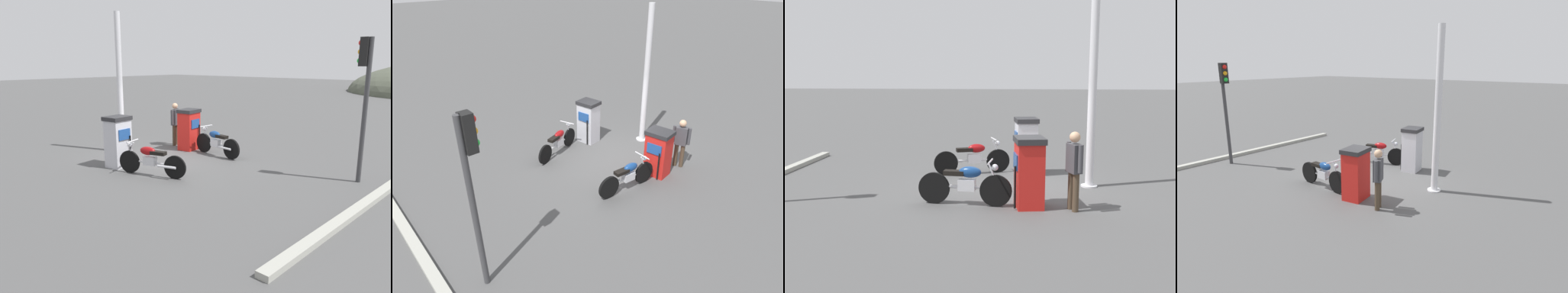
% 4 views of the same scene
% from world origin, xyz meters
% --- Properties ---
extents(ground_plane, '(120.00, 120.00, 0.00)m').
position_xyz_m(ground_plane, '(0.00, 0.00, 0.00)').
color(ground_plane, '#4C4C4C').
extents(fuel_pump_near, '(0.69, 0.80, 1.55)m').
position_xyz_m(fuel_pump_near, '(-0.44, -1.57, 0.79)').
color(fuel_pump_near, silver).
rests_on(fuel_pump_near, ground).
extents(fuel_pump_far, '(0.70, 0.83, 1.48)m').
position_xyz_m(fuel_pump_far, '(-0.44, 1.57, 0.75)').
color(fuel_pump_far, red).
rests_on(fuel_pump_far, ground).
extents(motorcycle_near_pump, '(2.05, 0.82, 0.97)m').
position_xyz_m(motorcycle_near_pump, '(0.99, -1.54, 0.47)').
color(motorcycle_near_pump, black).
rests_on(motorcycle_near_pump, ground).
extents(motorcycle_far_pump, '(2.01, 0.58, 0.98)m').
position_xyz_m(motorcycle_far_pump, '(0.88, 1.53, 0.47)').
color(motorcycle_far_pump, black).
rests_on(motorcycle_far_pump, ground).
extents(attendant_person, '(0.32, 0.56, 1.62)m').
position_xyz_m(attendant_person, '(-1.34, 1.75, 0.93)').
color(attendant_person, '#473828').
rests_on(attendant_person, ground).
extents(roadside_traffic_light, '(0.38, 0.24, 3.75)m').
position_xyz_m(roadside_traffic_light, '(5.46, 1.81, 2.56)').
color(roadside_traffic_light, '#38383A').
rests_on(roadside_traffic_light, ground).
extents(canopy_support_pole, '(0.40, 0.40, 4.78)m').
position_xyz_m(canopy_support_pole, '(-1.97, -0.28, 2.32)').
color(canopy_support_pole, silver).
rests_on(canopy_support_pole, ground).
extents(road_edge_kerb, '(0.46, 7.88, 0.12)m').
position_xyz_m(road_edge_kerb, '(6.29, 0.00, 0.06)').
color(road_edge_kerb, '#9E9E93').
rests_on(road_edge_kerb, ground).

